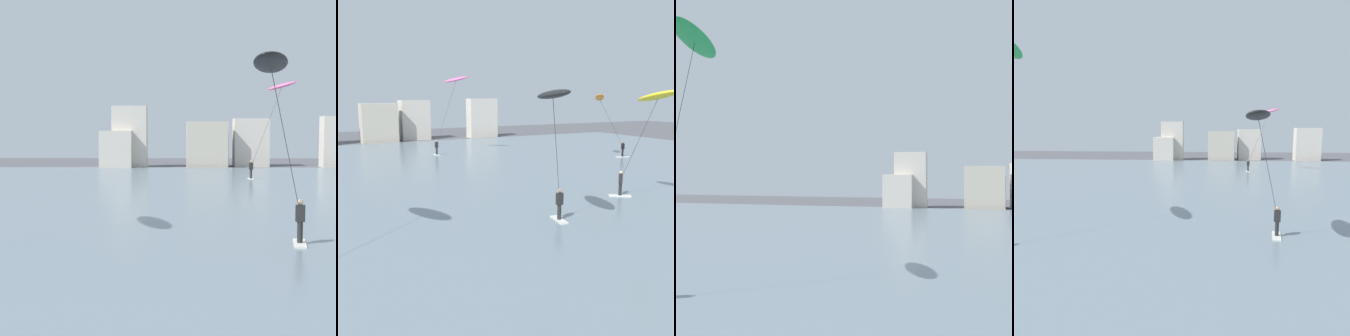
# 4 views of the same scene
# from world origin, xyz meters

# --- Properties ---
(water_bay) EXTENTS (84.00, 52.00, 0.10)m
(water_bay) POSITION_xyz_m (0.00, 30.73, 0.05)
(water_bay) COLOR slate
(water_bay) RESTS_ON ground
(far_shore_buildings) EXTENTS (31.24, 6.17, 7.39)m
(far_shore_buildings) POSITION_xyz_m (3.25, 58.89, 2.85)
(far_shore_buildings) COLOR beige
(far_shore_buildings) RESTS_ON ground
(kitesurfer_pink) EXTENTS (4.36, 2.71, 8.77)m
(kitesurfer_pink) POSITION_xyz_m (8.78, 42.81, 7.38)
(kitesurfer_pink) COLOR silver
(kitesurfer_pink) RESTS_ON water_bay
(kitesurfer_black) EXTENTS (2.72, 3.71, 6.71)m
(kitesurfer_black) POSITION_xyz_m (3.22, 15.29, 6.00)
(kitesurfer_black) COLOR silver
(kitesurfer_black) RESTS_ON water_bay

